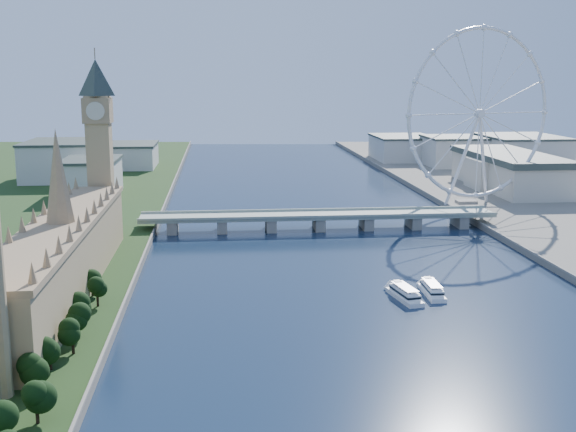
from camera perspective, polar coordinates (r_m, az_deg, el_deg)
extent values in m
cube|color=tan|center=(322.20, -17.35, -3.33)|extent=(24.00, 200.00, 28.00)
cone|color=#937A59|center=(315.48, -17.72, 3.02)|extent=(12.00, 12.00, 40.00)
cube|color=tan|center=(422.02, -14.60, 3.74)|extent=(13.00, 13.00, 80.00)
cube|color=#937A59|center=(419.33, -14.82, 8.07)|extent=(15.00, 15.00, 14.00)
pyramid|color=#2D3833|center=(418.96, -15.01, 11.90)|extent=(20.02, 20.02, 20.00)
cube|color=gray|center=(448.02, 2.45, 0.03)|extent=(220.00, 22.00, 2.00)
cube|color=gray|center=(445.76, -9.09, -0.79)|extent=(6.00, 20.00, 7.50)
cube|color=gray|center=(444.81, -5.23, -0.72)|extent=(6.00, 20.00, 7.50)
cube|color=gray|center=(445.87, -1.38, -0.64)|extent=(6.00, 20.00, 7.50)
cube|color=gray|center=(448.95, 2.45, -0.57)|extent=(6.00, 20.00, 7.50)
cube|color=gray|center=(453.99, 6.20, -0.49)|extent=(6.00, 20.00, 7.50)
cube|color=gray|center=(460.94, 9.85, -0.42)|extent=(6.00, 20.00, 7.50)
cube|color=gray|center=(469.70, 13.39, -0.34)|extent=(6.00, 20.00, 7.50)
torus|color=silver|center=(523.42, 14.91, 7.83)|extent=(113.60, 39.12, 118.60)
cylinder|color=silver|center=(523.42, 14.91, 7.83)|extent=(7.25, 6.61, 6.00)
cube|color=gray|center=(538.78, 13.90, 1.10)|extent=(14.00, 10.00, 2.00)
cube|color=beige|center=(579.42, -15.28, 2.92)|extent=(40.00, 60.00, 26.00)
cube|color=beige|center=(674.30, -17.38, 4.17)|extent=(60.00, 80.00, 32.00)
cube|color=beige|center=(745.20, -12.34, 4.64)|extent=(50.00, 70.00, 22.00)
cube|color=beige|center=(758.88, 13.13, 4.95)|extent=(60.00, 60.00, 28.00)
cube|color=beige|center=(761.60, 17.90, 4.80)|extent=(70.00, 90.00, 30.00)
cube|color=beige|center=(804.99, 9.06, 5.29)|extent=(60.00, 80.00, 24.00)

